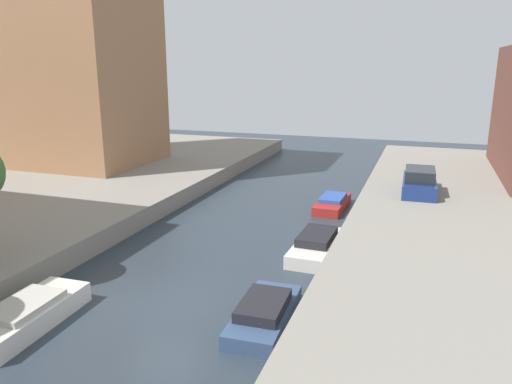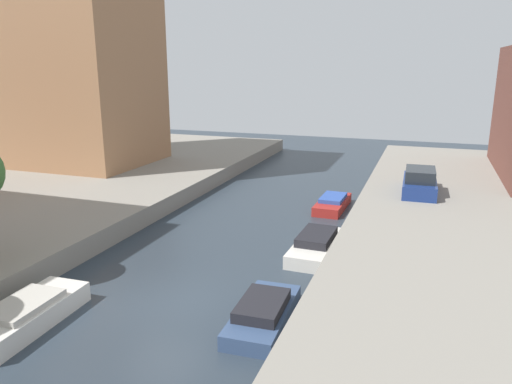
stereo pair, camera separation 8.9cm
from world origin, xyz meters
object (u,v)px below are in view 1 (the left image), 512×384
apartment_tower_far (72,24)px  moored_boat_right_3 (316,245)px  parked_car (419,182)px  moored_boat_right_2 (264,313)px  moored_boat_left_2 (27,315)px  moored_boat_right_4 (332,203)px

apartment_tower_far → moored_boat_right_3: size_ratio=4.41×
parked_car → moored_boat_right_2: (-4.35, -15.14, -1.25)m
moored_boat_left_2 → moored_boat_right_3: moored_boat_right_3 is taller
moored_boat_left_2 → moored_boat_right_4: (6.77, 16.34, -0.07)m
apartment_tower_far → parked_car: apartment_tower_far is taller
moored_boat_right_2 → moored_boat_right_4: bearing=91.4°
parked_car → moored_boat_right_2: bearing=-106.0°
moored_boat_left_2 → moored_boat_right_2: (7.11, 2.69, -0.04)m
apartment_tower_far → moored_boat_left_2: 25.19m
apartment_tower_far → moored_boat_right_3: bearing=-26.1°
parked_car → moored_boat_left_2: size_ratio=1.03×
moored_boat_right_4 → moored_boat_left_2: bearing=-112.5°
apartment_tower_far → moored_boat_right_2: size_ratio=4.85×
apartment_tower_far → moored_boat_left_2: (12.70, -19.07, -10.48)m
moored_boat_right_3 → moored_boat_left_2: bearing=-128.7°
parked_car → moored_boat_right_4: parked_car is taller
parked_car → moored_boat_right_4: 5.08m
parked_car → moored_boat_right_3: (-4.07, -8.62, -1.21)m
moored_boat_right_3 → moored_boat_right_2: bearing=-92.4°
moored_boat_right_3 → moored_boat_right_4: bearing=95.0°
moored_boat_right_2 → moored_boat_right_4: 13.65m
moored_boat_left_2 → moored_boat_right_3: bearing=51.3°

